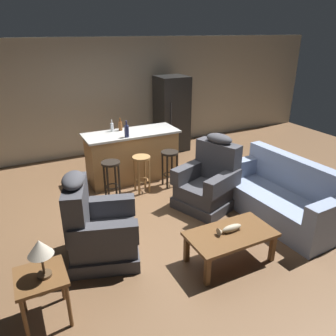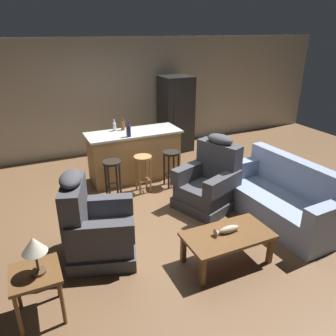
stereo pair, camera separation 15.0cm
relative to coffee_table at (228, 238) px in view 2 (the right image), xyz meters
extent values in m
plane|color=brown|center=(-0.18, 1.60, -0.36)|extent=(12.00, 12.00, 0.00)
cube|color=#A89E89|center=(-0.18, 4.72, 0.94)|extent=(12.00, 0.05, 2.60)
cube|color=brown|center=(0.00, 0.00, 0.04)|extent=(1.10, 0.60, 0.04)
cube|color=brown|center=(-0.49, -0.24, -0.17)|extent=(0.06, 0.06, 0.38)
cube|color=brown|center=(0.49, -0.24, -0.17)|extent=(0.06, 0.06, 0.38)
cube|color=brown|center=(-0.49, 0.24, -0.17)|extent=(0.06, 0.06, 0.38)
cube|color=brown|center=(0.49, 0.24, -0.17)|extent=(0.06, 0.06, 0.38)
cube|color=#4C3823|center=(0.03, 0.03, 0.06)|extent=(0.22, 0.07, 0.01)
ellipsoid|color=tan|center=(0.03, 0.03, 0.10)|extent=(0.28, 0.09, 0.09)
cone|color=tan|center=(-0.14, 0.03, 0.10)|extent=(0.06, 0.10, 0.10)
cube|color=#8493B2|center=(1.29, 0.51, -0.26)|extent=(0.94, 1.94, 0.20)
cube|color=#8493B2|center=(1.29, 0.51, -0.05)|extent=(0.94, 1.94, 0.22)
cube|color=#8493B2|center=(1.61, 0.52, 0.32)|extent=(0.30, 1.91, 0.52)
cube|color=#8493B2|center=(1.34, -0.34, 0.20)|extent=(0.85, 0.24, 0.28)
cube|color=#8493B2|center=(1.25, 1.35, 0.20)|extent=(0.85, 0.24, 0.28)
cube|color=#3D3D42|center=(-1.38, 0.80, -0.27)|extent=(1.05, 1.05, 0.18)
cube|color=#3D3D42|center=(-1.38, 0.80, -0.06)|extent=(0.99, 0.96, 0.24)
cube|color=#3D3D42|center=(-1.67, 0.89, 0.38)|extent=(0.46, 0.79, 0.64)
ellipsoid|color=#3D3D42|center=(-1.67, 0.89, 0.76)|extent=(0.39, 0.52, 0.16)
cube|color=#3D3D42|center=(-1.27, 1.11, 0.19)|extent=(0.82, 0.41, 0.26)
cube|color=#3D3D42|center=(-1.46, 0.48, 0.19)|extent=(0.82, 0.41, 0.26)
cube|color=#3D3D42|center=(0.49, 1.32, -0.27)|extent=(1.08, 1.08, 0.18)
cube|color=#3D3D42|center=(0.49, 1.32, -0.06)|extent=(1.01, 0.99, 0.24)
cube|color=#3D3D42|center=(0.77, 1.43, 0.38)|extent=(0.49, 0.79, 0.64)
ellipsoid|color=#3D3D42|center=(0.77, 1.43, 0.76)|extent=(0.41, 0.53, 0.16)
cube|color=#3D3D42|center=(0.59, 1.01, 0.19)|extent=(0.81, 0.45, 0.26)
cube|color=#3D3D42|center=(0.35, 1.62, 0.19)|extent=(0.81, 0.45, 0.26)
cube|color=brown|center=(-2.21, 0.08, 0.18)|extent=(0.48, 0.48, 0.04)
cylinder|color=brown|center=(-2.41, -0.12, -0.10)|extent=(0.04, 0.04, 0.52)
cylinder|color=brown|center=(-2.01, -0.12, -0.10)|extent=(0.04, 0.04, 0.52)
cylinder|color=brown|center=(-2.41, 0.28, -0.10)|extent=(0.04, 0.04, 0.52)
cylinder|color=brown|center=(-2.01, 0.28, -0.10)|extent=(0.04, 0.04, 0.52)
cylinder|color=#4C3823|center=(-2.18, 0.05, 0.21)|extent=(0.14, 0.14, 0.03)
cylinder|color=#4C3823|center=(-2.18, 0.05, 0.34)|extent=(0.02, 0.02, 0.22)
cone|color=#BCB29E|center=(-2.18, 0.05, 0.53)|extent=(0.24, 0.24, 0.16)
cube|color=#AD7F4C|center=(-0.18, 2.95, 0.09)|extent=(1.71, 0.63, 0.91)
cube|color=silver|center=(-0.18, 2.95, 0.57)|extent=(1.80, 0.70, 0.04)
cylinder|color=black|center=(-0.80, 2.32, 0.30)|extent=(0.32, 0.32, 0.04)
torus|color=black|center=(-0.80, 2.32, -0.14)|extent=(0.23, 0.23, 0.02)
cylinder|color=black|center=(-0.90, 2.22, -0.04)|extent=(0.04, 0.04, 0.64)
cylinder|color=black|center=(-0.70, 2.22, -0.04)|extent=(0.04, 0.04, 0.64)
cylinder|color=black|center=(-0.90, 2.42, -0.04)|extent=(0.04, 0.04, 0.64)
cylinder|color=black|center=(-0.70, 2.42, -0.04)|extent=(0.04, 0.04, 0.64)
cylinder|color=#A87A47|center=(-0.24, 2.32, 0.30)|extent=(0.32, 0.32, 0.04)
torus|color=#A87A47|center=(-0.24, 2.32, -0.14)|extent=(0.23, 0.23, 0.02)
cylinder|color=#A87A47|center=(-0.34, 2.22, -0.04)|extent=(0.04, 0.04, 0.64)
cylinder|color=#A87A47|center=(-0.14, 2.22, -0.04)|extent=(0.04, 0.04, 0.64)
cylinder|color=#A87A47|center=(-0.34, 2.42, -0.04)|extent=(0.04, 0.04, 0.64)
cylinder|color=#A87A47|center=(-0.14, 2.42, -0.04)|extent=(0.04, 0.04, 0.64)
cylinder|color=black|center=(0.32, 2.32, 0.30)|extent=(0.32, 0.32, 0.04)
torus|color=black|center=(0.32, 2.32, -0.14)|extent=(0.23, 0.23, 0.02)
cylinder|color=black|center=(0.22, 2.22, -0.04)|extent=(0.04, 0.04, 0.64)
cylinder|color=black|center=(0.42, 2.22, -0.04)|extent=(0.04, 0.04, 0.64)
cylinder|color=black|center=(0.22, 2.42, -0.04)|extent=(0.04, 0.04, 0.64)
cylinder|color=black|center=(0.42, 2.42, -0.04)|extent=(0.04, 0.04, 0.64)
cube|color=black|center=(1.31, 4.15, 0.52)|extent=(0.70, 0.66, 1.76)
cylinder|color=#333338|center=(1.11, 3.80, 0.60)|extent=(0.02, 0.02, 0.50)
cylinder|color=silver|center=(-0.48, 3.16, 0.66)|extent=(0.06, 0.06, 0.16)
cylinder|color=silver|center=(-0.48, 3.16, 0.78)|extent=(0.02, 0.02, 0.07)
cylinder|color=brown|center=(-0.32, 3.15, 0.67)|extent=(0.08, 0.08, 0.17)
cylinder|color=brown|center=(-0.32, 3.15, 0.79)|extent=(0.03, 0.03, 0.07)
cylinder|color=#23284C|center=(-0.36, 2.69, 0.69)|extent=(0.08, 0.08, 0.21)
cylinder|color=#23284C|center=(-0.36, 2.69, 0.84)|extent=(0.03, 0.03, 0.09)
camera|label=1|loc=(-2.23, -2.71, 2.38)|focal=35.00mm
camera|label=2|loc=(-2.10, -2.77, 2.38)|focal=35.00mm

